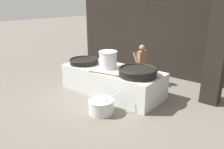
{
  "coord_description": "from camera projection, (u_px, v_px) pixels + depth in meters",
  "views": [
    {
      "loc": [
        4.28,
        -5.31,
        2.93
      ],
      "look_at": [
        0.0,
        0.0,
        0.62
      ],
      "focal_mm": 35.0,
      "sensor_mm": 36.0,
      "label": 1
    }
  ],
  "objects": [
    {
      "name": "stirring_paddle",
      "position": [
        105.0,
        74.0,
        6.56
      ],
      "size": [
        1.02,
        0.26,
        0.04
      ],
      "rotation": [
        0.0,
        0.0,
        0.19
      ],
      "color": "brown",
      "rests_on": "hearth_platform"
    },
    {
      "name": "support_pillar",
      "position": [
        219.0,
        39.0,
        6.07
      ],
      "size": [
        0.5,
        0.5,
        3.85
      ],
      "primitive_type": "cube",
      "color": "black",
      "rests_on": "ground_plane"
    },
    {
      "name": "giant_wok_near",
      "position": [
        84.0,
        61.0,
        7.65
      ],
      "size": [
        1.02,
        1.02,
        0.18
      ],
      "color": "black",
      "rests_on": "hearth_platform"
    },
    {
      "name": "prep_bowl_vegetables",
      "position": [
        101.0,
        106.0,
        5.95
      ],
      "size": [
        0.79,
        0.75,
        0.68
      ],
      "color": "silver",
      "rests_on": "ground_plane"
    },
    {
      "name": "hearth_platform",
      "position": [
        112.0,
        80.0,
        7.27
      ],
      "size": [
        3.39,
        1.43,
        0.83
      ],
      "color": "silver",
      "rests_on": "ground_plane"
    },
    {
      "name": "stock_pot",
      "position": [
        108.0,
        59.0,
        7.09
      ],
      "size": [
        0.61,
        0.61,
        0.57
      ],
      "color": "silver",
      "rests_on": "hearth_platform"
    },
    {
      "name": "back_wall",
      "position": [
        156.0,
        27.0,
        8.87
      ],
      "size": [
        7.69,
        0.24,
        3.85
      ],
      "primitive_type": "cube",
      "color": "black",
      "rests_on": "ground_plane"
    },
    {
      "name": "ground_plane",
      "position": [
        112.0,
        92.0,
        7.4
      ],
      "size": [
        60.0,
        60.0,
        0.0
      ],
      "primitive_type": "plane",
      "color": "slate"
    },
    {
      "name": "cook",
      "position": [
        141.0,
        64.0,
        7.81
      ],
      "size": [
        0.34,
        0.54,
        1.48
      ],
      "rotation": [
        0.0,
        0.0,
        3.13
      ],
      "color": "#8C6647",
      "rests_on": "ground_plane"
    },
    {
      "name": "giant_wok_far",
      "position": [
        138.0,
        71.0,
        6.4
      ],
      "size": [
        1.16,
        1.16,
        0.25
      ],
      "color": "black",
      "rests_on": "hearth_platform"
    }
  ]
}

